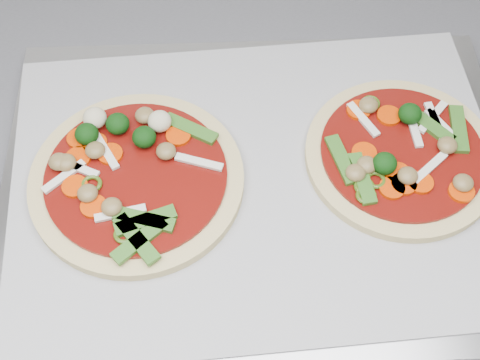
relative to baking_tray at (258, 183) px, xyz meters
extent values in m
cube|color=beige|center=(-0.19, 0.02, -0.48)|extent=(3.60, 0.60, 0.86)
cube|color=#57585E|center=(-0.19, 0.02, -0.03)|extent=(3.60, 0.60, 0.04)
cube|color=#95969B|center=(0.00, 0.00, 0.00)|extent=(0.55, 0.43, 0.02)
cube|color=#A4A4A9|center=(0.00, 0.00, 0.01)|extent=(0.50, 0.38, 0.00)
cylinder|color=tan|center=(-0.12, 0.01, 0.02)|extent=(0.26, 0.26, 0.01)
cylinder|color=maroon|center=(-0.12, 0.01, 0.02)|extent=(0.22, 0.22, 0.00)
cube|color=#376C22|center=(-0.11, -0.04, 0.03)|extent=(0.06, 0.04, 0.00)
cube|color=#376C22|center=(-0.11, -0.04, 0.03)|extent=(0.06, 0.03, 0.00)
ellipsoid|color=brown|center=(-0.09, 0.03, 0.03)|extent=(0.03, 0.03, 0.01)
torus|color=#375212|center=(-0.13, -0.05, 0.03)|extent=(0.03, 0.03, 0.00)
torus|color=#375212|center=(-0.16, 0.01, 0.03)|extent=(0.03, 0.03, 0.00)
ellipsoid|color=brown|center=(-0.16, 0.04, 0.03)|extent=(0.03, 0.03, 0.01)
cylinder|color=#EA4500|center=(-0.17, 0.04, 0.03)|extent=(0.03, 0.03, 0.00)
ellipsoid|color=beige|center=(-0.15, 0.08, 0.04)|extent=(0.03, 0.03, 0.02)
ellipsoid|color=brown|center=(-0.10, 0.08, 0.03)|extent=(0.03, 0.03, 0.01)
cylinder|color=#EA4500|center=(-0.14, 0.04, 0.03)|extent=(0.03, 0.03, 0.00)
cube|color=silver|center=(-0.15, 0.04, 0.03)|extent=(0.03, 0.05, 0.00)
cylinder|color=#EA4500|center=(-0.18, 0.01, 0.03)|extent=(0.04, 0.04, 0.00)
ellipsoid|color=brown|center=(-0.16, -0.01, 0.03)|extent=(0.03, 0.03, 0.01)
ellipsoid|color=brown|center=(-0.18, 0.03, 0.03)|extent=(0.03, 0.03, 0.01)
ellipsoid|color=#0E3C0D|center=(-0.16, 0.06, 0.04)|extent=(0.03, 0.03, 0.02)
cylinder|color=#EA4500|center=(-0.07, 0.05, 0.03)|extent=(0.03, 0.03, 0.00)
ellipsoid|color=brown|center=(-0.14, -0.03, 0.03)|extent=(0.03, 0.03, 0.01)
cylinder|color=#EA4500|center=(-0.16, 0.05, 0.03)|extent=(0.03, 0.03, 0.00)
cube|color=#376C22|center=(-0.12, -0.06, 0.03)|extent=(0.04, 0.06, 0.00)
ellipsoid|color=#0E3C0D|center=(-0.13, 0.07, 0.04)|extent=(0.03, 0.03, 0.02)
cylinder|color=#EA4500|center=(-0.17, 0.06, 0.03)|extent=(0.03, 0.03, 0.00)
ellipsoid|color=beige|center=(-0.09, 0.07, 0.04)|extent=(0.03, 0.03, 0.02)
ellipsoid|color=brown|center=(-0.19, 0.03, 0.03)|extent=(0.02, 0.02, 0.01)
cube|color=silver|center=(-0.17, 0.03, 0.03)|extent=(0.04, 0.03, 0.00)
ellipsoid|color=#0E3C0D|center=(-0.11, 0.05, 0.04)|extent=(0.03, 0.03, 0.02)
cylinder|color=#EA4500|center=(-0.16, -0.02, 0.03)|extent=(0.03, 0.03, 0.00)
cube|color=silver|center=(-0.19, 0.02, 0.03)|extent=(0.04, 0.03, 0.00)
cube|color=silver|center=(-0.14, -0.03, 0.03)|extent=(0.05, 0.01, 0.00)
cube|color=#376C22|center=(-0.06, 0.06, 0.03)|extent=(0.05, 0.05, 0.00)
cube|color=#376C22|center=(-0.12, -0.06, 0.03)|extent=(0.06, 0.04, 0.00)
cube|color=silver|center=(-0.06, 0.02, 0.03)|extent=(0.05, 0.03, 0.00)
cylinder|color=tan|center=(0.15, 0.00, 0.02)|extent=(0.23, 0.23, 0.01)
cylinder|color=maroon|center=(0.15, 0.00, 0.02)|extent=(0.20, 0.20, 0.00)
ellipsoid|color=#0E3C0D|center=(0.12, -0.02, 0.03)|extent=(0.03, 0.03, 0.02)
cube|color=#376C22|center=(0.21, 0.02, 0.03)|extent=(0.03, 0.06, 0.00)
cube|color=silver|center=(0.19, 0.04, 0.03)|extent=(0.04, 0.04, 0.00)
ellipsoid|color=brown|center=(0.12, 0.06, 0.03)|extent=(0.03, 0.03, 0.01)
cylinder|color=#EA4500|center=(0.13, -0.03, 0.03)|extent=(0.03, 0.03, 0.00)
cube|color=silver|center=(0.16, -0.02, 0.03)|extent=(0.04, 0.03, 0.00)
torus|color=#375212|center=(0.13, 0.06, 0.03)|extent=(0.03, 0.03, 0.00)
cylinder|color=#EA4500|center=(0.14, 0.04, 0.03)|extent=(0.03, 0.03, 0.00)
torus|color=#375212|center=(0.11, -0.03, 0.03)|extent=(0.03, 0.03, 0.00)
cylinder|color=#EA4500|center=(0.19, -0.05, 0.03)|extent=(0.04, 0.04, 0.00)
torus|color=#375212|center=(0.10, -0.04, 0.03)|extent=(0.03, 0.03, 0.00)
cylinder|color=#EA4500|center=(0.15, -0.04, 0.03)|extent=(0.03, 0.03, 0.00)
cylinder|color=#EA4500|center=(0.11, 0.06, 0.03)|extent=(0.03, 0.03, 0.00)
cylinder|color=#EA4500|center=(0.13, -0.04, 0.03)|extent=(0.03, 0.03, 0.00)
torus|color=#375212|center=(0.10, -0.05, 0.03)|extent=(0.03, 0.03, 0.00)
cube|color=#376C22|center=(0.18, 0.03, 0.03)|extent=(0.04, 0.06, 0.00)
cylinder|color=#EA4500|center=(0.12, -0.04, 0.03)|extent=(0.03, 0.03, 0.00)
cube|color=silver|center=(0.19, 0.03, 0.03)|extent=(0.01, 0.05, 0.00)
ellipsoid|color=brown|center=(0.09, -0.02, 0.03)|extent=(0.03, 0.03, 0.01)
cube|color=#376C22|center=(0.10, -0.03, 0.03)|extent=(0.02, 0.06, 0.00)
cylinder|color=#EA4500|center=(0.11, 0.00, 0.03)|extent=(0.04, 0.04, 0.00)
cube|color=silver|center=(0.12, 0.04, 0.03)|extent=(0.03, 0.05, 0.00)
ellipsoid|color=brown|center=(0.19, -0.05, 0.03)|extent=(0.03, 0.03, 0.01)
ellipsoid|color=brown|center=(0.10, -0.01, 0.03)|extent=(0.03, 0.03, 0.01)
cube|color=silver|center=(0.19, 0.02, 0.03)|extent=(0.03, 0.05, 0.00)
cube|color=#376C22|center=(0.08, 0.00, 0.03)|extent=(0.02, 0.06, 0.00)
ellipsoid|color=brown|center=(0.19, 0.00, 0.03)|extent=(0.03, 0.03, 0.01)
cube|color=silver|center=(0.16, 0.03, 0.03)|extent=(0.01, 0.05, 0.00)
ellipsoid|color=brown|center=(0.14, -0.03, 0.03)|extent=(0.03, 0.03, 0.01)
ellipsoid|color=#0E3C0D|center=(0.16, 0.04, 0.03)|extent=(0.03, 0.03, 0.02)
camera|label=1|loc=(-0.07, -0.35, 0.56)|focal=50.00mm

